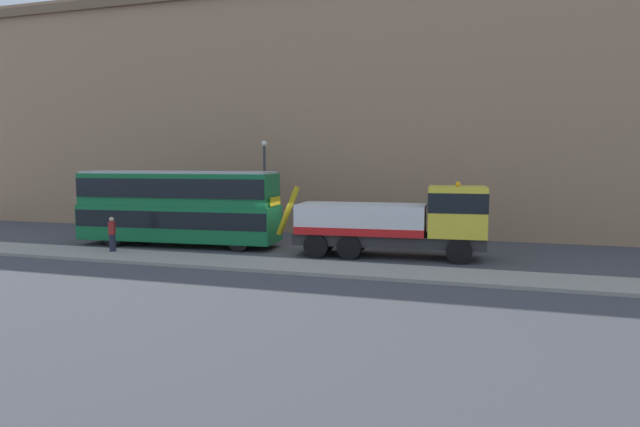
% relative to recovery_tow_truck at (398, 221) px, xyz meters
% --- Properties ---
extents(ground_plane, '(120.00, 120.00, 0.00)m').
position_rel_recovery_tow_truck_xyz_m(ground_plane, '(-5.71, 0.26, -1.76)').
color(ground_plane, '#424247').
extents(near_kerb, '(60.00, 2.80, 0.15)m').
position_rel_recovery_tow_truck_xyz_m(near_kerb, '(-5.71, -3.94, -1.68)').
color(near_kerb, gray).
rests_on(near_kerb, ground_plane).
extents(building_facade, '(60.00, 1.50, 16.00)m').
position_rel_recovery_tow_truck_xyz_m(building_facade, '(-5.71, 7.40, 6.31)').
color(building_facade, '#9E7A5B').
rests_on(building_facade, ground_plane).
extents(recovery_tow_truck, '(10.21, 3.23, 3.67)m').
position_rel_recovery_tow_truck_xyz_m(recovery_tow_truck, '(0.00, 0.00, 0.00)').
color(recovery_tow_truck, '#2D2D2D').
rests_on(recovery_tow_truck, ground_plane).
extents(double_decker_bus, '(11.16, 3.28, 4.06)m').
position_rel_recovery_tow_truck_xyz_m(double_decker_bus, '(-11.94, -0.03, 0.47)').
color(double_decker_bus, '#146B38').
rests_on(double_decker_bus, ground_plane).
extents(pedestrian_onlooker, '(0.40, 0.47, 1.71)m').
position_rel_recovery_tow_truck_xyz_m(pedestrian_onlooker, '(-13.61, -3.38, -0.77)').
color(pedestrian_onlooker, '#232333').
rests_on(pedestrian_onlooker, near_kerb).
extents(street_lamp, '(0.36, 0.36, 5.83)m').
position_rel_recovery_tow_truck_xyz_m(street_lamp, '(-9.11, 5.21, 1.71)').
color(street_lamp, '#38383D').
rests_on(street_lamp, ground_plane).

